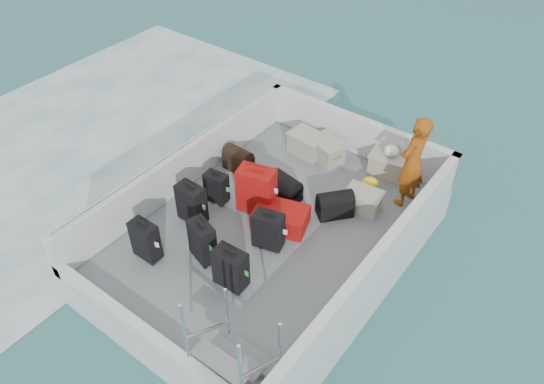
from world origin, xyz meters
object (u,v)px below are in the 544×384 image
at_px(crate_3, 363,201).
at_px(crate_1, 327,151).
at_px(suitcase_0, 146,241).
at_px(suitcase_6, 231,269).
at_px(passenger, 413,162).
at_px(suitcase_7, 268,231).
at_px(crate_0, 307,144).
at_px(crate_2, 389,165).
at_px(suitcase_8, 281,218).
at_px(suitcase_2, 217,188).
at_px(suitcase_1, 192,204).
at_px(suitcase_3, 202,242).
at_px(suitcase_5, 257,190).

bearing_deg(crate_3, crate_1, 146.60).
xyz_separation_m(suitcase_0, crate_1, (0.76, 3.42, -0.14)).
height_order(suitcase_6, passenger, passenger).
distance_m(suitcase_7, crate_0, 2.33).
height_order(crate_0, crate_2, crate_2).
distance_m(suitcase_8, crate_1, 1.83).
bearing_deg(crate_3, suitcase_0, -125.53).
height_order(suitcase_6, suitcase_8, suitcase_6).
bearing_deg(suitcase_0, suitcase_2, 90.83).
bearing_deg(suitcase_7, suitcase_8, 88.89).
relative_size(crate_2, crate_3, 1.17).
bearing_deg(suitcase_6, passenger, 66.33).
height_order(suitcase_1, crate_3, suitcase_1).
distance_m(suitcase_2, crate_1, 2.10).
distance_m(crate_0, crate_3, 1.66).
bearing_deg(passenger, suitcase_8, -27.43).
xyz_separation_m(crate_0, crate_3, (1.51, -0.69, -0.02)).
height_order(suitcase_3, suitcase_7, suitcase_3).
bearing_deg(suitcase_6, crate_1, 95.81).
height_order(suitcase_5, suitcase_7, suitcase_5).
bearing_deg(suitcase_8, crate_2, -36.47).
xyz_separation_m(suitcase_6, passenger, (1.09, 2.91, 0.47)).
relative_size(suitcase_0, suitcase_6, 1.02).
bearing_deg(suitcase_8, suitcase_1, 104.17).
height_order(crate_1, crate_2, crate_2).
height_order(suitcase_5, crate_0, suitcase_5).
height_order(suitcase_7, crate_1, suitcase_7).
bearing_deg(crate_0, suitcase_2, -102.33).
distance_m(suitcase_1, suitcase_3, 0.80).
xyz_separation_m(suitcase_8, passenger, (1.23, 1.61, 0.61)).
bearing_deg(suitcase_0, suitcase_5, 70.45).
height_order(suitcase_2, suitcase_8, suitcase_2).
height_order(suitcase_6, suitcase_7, suitcase_6).
distance_m(suitcase_6, crate_0, 3.16).
height_order(suitcase_3, crate_3, suitcase_3).
bearing_deg(suitcase_1, suitcase_5, 51.73).
distance_m(crate_1, crate_3, 1.37).
xyz_separation_m(suitcase_6, crate_2, (0.56, 3.36, -0.12)).
xyz_separation_m(suitcase_1, suitcase_8, (1.13, 0.70, -0.17)).
bearing_deg(suitcase_2, crate_0, 71.36).
distance_m(suitcase_3, suitcase_5, 1.24).
height_order(suitcase_0, suitcase_3, suitcase_3).
distance_m(suitcase_6, passenger, 3.14).
xyz_separation_m(crate_0, passenger, (1.94, -0.12, 0.59)).
height_order(suitcase_5, suitcase_8, suitcase_5).
bearing_deg(suitcase_6, suitcase_5, 112.16).
bearing_deg(suitcase_5, suitcase_2, -176.29).
relative_size(suitcase_1, crate_0, 1.10).
distance_m(suitcase_3, crate_3, 2.56).
height_order(crate_0, passenger, passenger).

